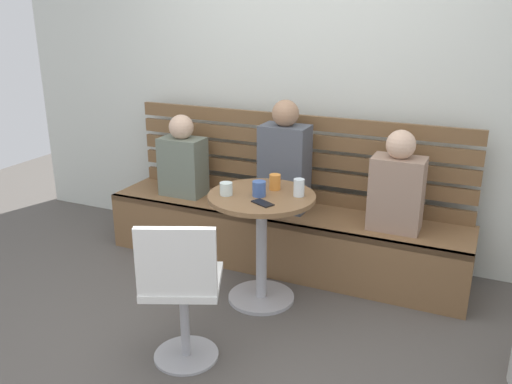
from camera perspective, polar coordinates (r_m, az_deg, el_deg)
The scene contains 14 objects.
ground at distance 3.23m, azimuth -5.72°, elevation -16.14°, with size 8.00×8.00×0.00m, color #514C47.
back_wall at distance 4.16m, azimuth 5.23°, elevation 13.31°, with size 5.20×0.10×2.90m, color silver.
booth_bench at distance 4.07m, azimuth 2.63°, elevation -4.72°, with size 2.70×0.52×0.44m.
booth_backrest at distance 4.10m, azimuth 4.02°, elevation 3.66°, with size 2.65×0.04×0.66m.
cafe_table at distance 3.46m, azimuth 0.58°, elevation -3.73°, with size 0.68×0.68×0.74m.
white_chair at distance 2.89m, azimuth -7.90°, elevation -10.01°, with size 0.53×0.53×0.85m.
person_adult at distance 3.89m, azimuth 3.03°, elevation 3.25°, with size 0.34×0.22×0.80m.
person_child_left at distance 3.66m, azimuth 14.64°, elevation 0.59°, with size 0.34×0.22×0.67m.
person_child_middle at distance 4.26m, azimuth -7.72°, elevation 3.36°, with size 0.34×0.22×0.64m.
cup_water_clear at distance 3.35m, azimuth 4.55°, elevation 0.47°, with size 0.07×0.07×0.11m, color white.
cup_glass_short at distance 3.37m, azimuth -3.16°, elevation 0.34°, with size 0.08×0.08×0.08m, color silver.
cup_mug_blue at distance 3.34m, azimuth 0.33°, elevation 0.35°, with size 0.08×0.08×0.10m, color #3D5B9E.
cup_tumbler_orange at distance 3.47m, azimuth 2.01°, elevation 1.06°, with size 0.07×0.07×0.10m, color orange.
phone_on_table at distance 3.23m, azimuth 0.71°, elevation -1.17°, with size 0.07×0.14×0.01m, color black.
Camera 1 is at (1.37, -2.27, 1.86)m, focal length 37.98 mm.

